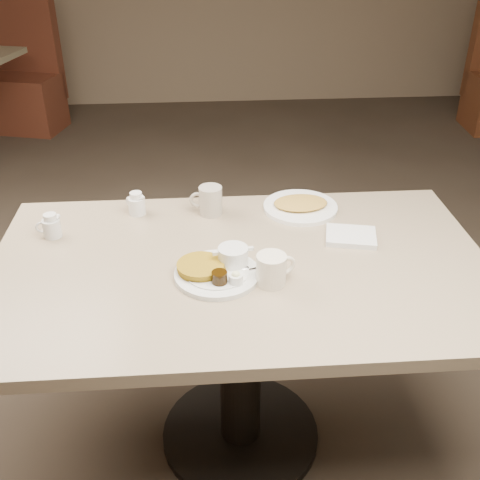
{
  "coord_description": "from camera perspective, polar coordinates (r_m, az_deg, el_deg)",
  "views": [
    {
      "loc": [
        -0.11,
        -1.45,
        1.7
      ],
      "look_at": [
        0.0,
        0.02,
        0.82
      ],
      "focal_mm": 43.41,
      "sensor_mm": 36.0,
      "label": 1
    }
  ],
  "objects": [
    {
      "name": "main_plate",
      "position": [
        1.67,
        -2.17,
        -2.79
      ],
      "size": [
        0.32,
        0.28,
        0.07
      ],
      "color": "silver",
      "rests_on": "diner_table"
    },
    {
      "name": "creamer_right",
      "position": [
        2.02,
        -10.14,
        3.5
      ],
      "size": [
        0.08,
        0.07,
        0.08
      ],
      "color": "white",
      "rests_on": "diner_table"
    },
    {
      "name": "hash_plate",
      "position": [
        2.04,
        5.96,
        3.37
      ],
      "size": [
        0.27,
        0.27,
        0.04
      ],
      "color": "white",
      "rests_on": "diner_table"
    },
    {
      "name": "creamer_left",
      "position": [
        1.95,
        -18.06,
        1.28
      ],
      "size": [
        0.09,
        0.07,
        0.08
      ],
      "color": "silver",
      "rests_on": "diner_table"
    },
    {
      "name": "napkin",
      "position": [
        1.88,
        10.85,
        0.36
      ],
      "size": [
        0.18,
        0.16,
        0.02
      ],
      "color": "silver",
      "rests_on": "diner_table"
    },
    {
      "name": "diner_table",
      "position": [
        1.83,
        0.05,
        -6.79
      ],
      "size": [
        1.5,
        0.9,
        0.75
      ],
      "color": "tan",
      "rests_on": "ground"
    },
    {
      "name": "coffee_mug_near",
      "position": [
        1.63,
        3.18,
        -2.85
      ],
      "size": [
        0.13,
        0.11,
        0.09
      ],
      "color": "white",
      "rests_on": "diner_table"
    },
    {
      "name": "room",
      "position": [
        1.48,
        0.06,
        19.25
      ],
      "size": [
        7.04,
        8.04,
        2.84
      ],
      "color": "#4C3F33",
      "rests_on": "ground"
    },
    {
      "name": "coffee_mug_far",
      "position": [
        1.98,
        -2.98,
        3.89
      ],
      "size": [
        0.12,
        0.09,
        0.1
      ],
      "color": "#B6AC9C",
      "rests_on": "diner_table"
    }
  ]
}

